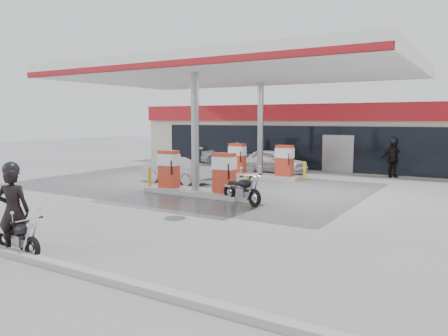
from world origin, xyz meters
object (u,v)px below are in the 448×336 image
(pump_island_far, at_px, (260,164))
(sedan_white, at_px, (273,161))
(pump_island_near, at_px, (195,177))
(main_motorcycle, at_px, (19,238))
(parked_car_left, at_px, (233,155))
(hatchback_silver, at_px, (178,171))
(biker_main, at_px, (13,211))
(parked_motorcycle, at_px, (242,190))
(biker_walking, at_px, (393,159))
(attendant, at_px, (238,157))

(pump_island_far, bearing_deg, sedan_white, 96.52)
(pump_island_near, distance_m, main_motorcycle, 8.88)
(pump_island_far, distance_m, parked_car_left, 6.64)
(main_motorcycle, height_order, sedan_white, sedan_white)
(sedan_white, xyz_separation_m, hatchback_silver, (-2.34, -6.00, -0.08))
(main_motorcycle, bearing_deg, biker_main, -178.99)
(pump_island_near, xyz_separation_m, main_motorcycle, (1.18, -8.80, -0.32))
(biker_main, bearing_deg, sedan_white, -115.94)
(pump_island_near, height_order, parked_car_left, pump_island_near)
(pump_island_near, distance_m, pump_island_far, 6.00)
(pump_island_near, bearing_deg, hatchback_silver, 139.70)
(parked_car_left, bearing_deg, parked_motorcycle, -164.49)
(main_motorcycle, height_order, biker_walking, biker_walking)
(pump_island_far, height_order, biker_walking, biker_walking)
(pump_island_far, distance_m, parked_motorcycle, 7.33)
(parked_car_left, bearing_deg, pump_island_far, -153.33)
(biker_main, height_order, parked_car_left, biker_main)
(main_motorcycle, bearing_deg, biker_walking, 80.50)
(biker_main, bearing_deg, attendant, -108.52)
(pump_island_near, relative_size, attendant, 2.97)
(attendant, distance_m, parked_car_left, 3.67)
(pump_island_far, distance_m, main_motorcycle, 14.85)
(attendant, relative_size, biker_walking, 0.86)
(pump_island_near, height_order, biker_walking, biker_walking)
(biker_main, xyz_separation_m, parked_car_left, (-5.49, 19.66, -0.37))
(sedan_white, xyz_separation_m, parked_car_left, (-4.25, 2.68, -0.05))
(main_motorcycle, relative_size, biker_walking, 0.86)
(hatchback_silver, xyz_separation_m, biker_walking, (8.60, 7.60, 0.40))
(main_motorcycle, height_order, attendant, attendant)
(biker_walking, bearing_deg, parked_car_left, 142.21)
(parked_car_left, bearing_deg, biker_main, 179.58)
(pump_island_far, relative_size, parked_motorcycle, 2.48)
(pump_island_near, relative_size, biker_main, 2.54)
(parked_motorcycle, xyz_separation_m, parked_car_left, (-7.18, 11.69, 0.14))
(main_motorcycle, distance_m, sedan_white, 17.06)
(sedan_white, relative_size, hatchback_silver, 1.10)
(sedan_white, bearing_deg, main_motorcycle, -167.52)
(parked_motorcycle, bearing_deg, sedan_white, 132.18)
(biker_main, bearing_deg, hatchback_silver, -102.05)
(attendant, xyz_separation_m, hatchback_silver, (-0.17, -5.66, -0.26))
(attendant, bearing_deg, biker_walking, -101.00)
(biker_main, distance_m, biker_walking, 19.25)
(main_motorcycle, bearing_deg, sedan_white, 99.86)
(biker_walking, bearing_deg, biker_main, -137.03)
(pump_island_far, relative_size, hatchback_silver, 1.40)
(sedan_white, bearing_deg, hatchback_silver, 166.34)
(pump_island_near, bearing_deg, pump_island_far, 90.00)
(main_motorcycle, relative_size, hatchback_silver, 0.47)
(biker_main, xyz_separation_m, sedan_white, (-1.24, 16.99, -0.33))
(pump_island_far, xyz_separation_m, sedan_white, (-0.25, 2.20, -0.02))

